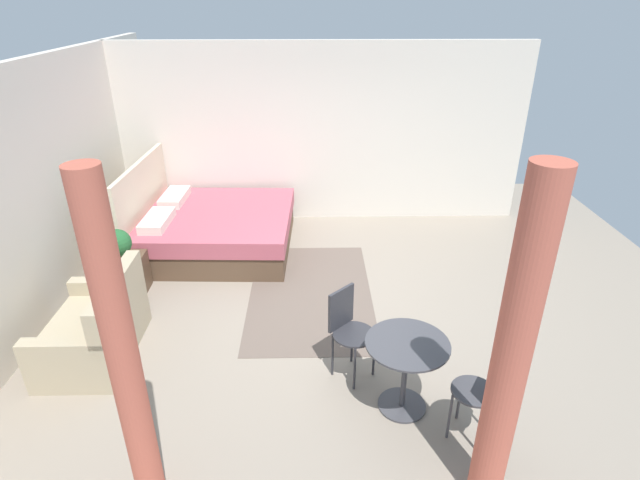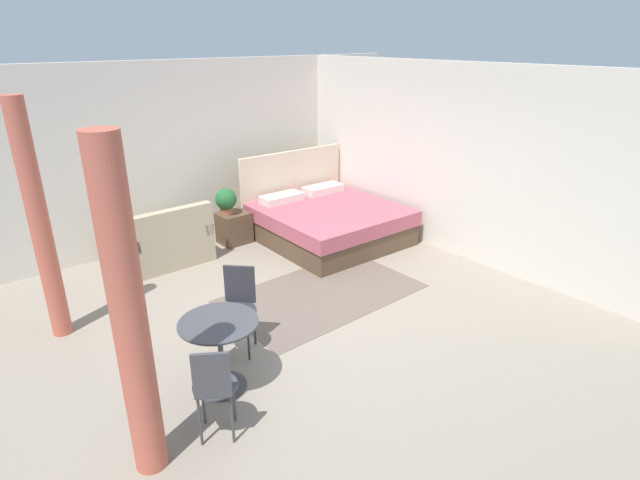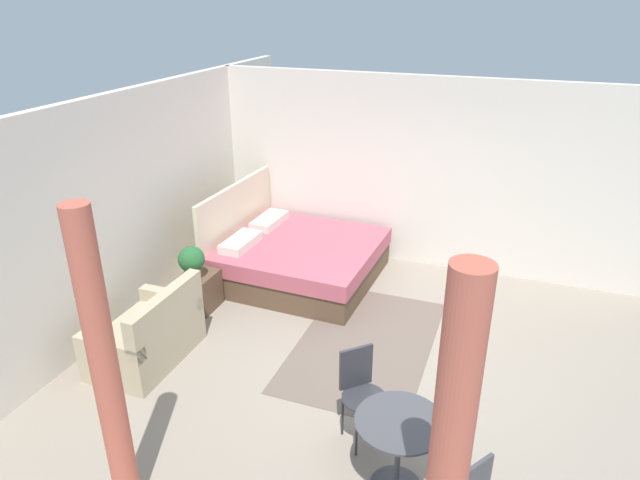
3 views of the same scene
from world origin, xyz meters
The scene contains 13 objects.
ground_plane centered at (0.00, 0.00, -0.01)m, with size 8.52×9.38×0.02m, color gray.
wall_back centered at (0.00, 3.19, 1.39)m, with size 8.52×0.12×2.78m, color silver.
wall_right centered at (2.76, 0.00, 1.39)m, with size 0.12×6.38×2.78m, color silver.
area_rug centered at (0.31, 0.19, 0.00)m, with size 2.48×1.51×0.01m, color #66564C.
bed centered at (1.61, 1.59, 0.32)m, with size 2.09×2.17×1.29m.
couch centered at (-0.81, 2.37, 0.29)m, with size 1.23×0.80×0.89m.
nightstand centered at (0.38, 2.44, 0.25)m, with size 0.47×0.41×0.50m.
potted_plant centered at (0.28, 2.45, 0.72)m, with size 0.33×0.33×0.41m.
balcony_table centered at (-1.61, -0.64, 0.50)m, with size 0.73×0.73×0.71m.
cafe_chair_near_window centered at (-1.98, -1.20, 0.54)m, with size 0.51×0.51×0.89m.
cafe_chair_near_couch centered at (-1.12, -0.17, 0.56)m, with size 0.57×0.57×0.91m.
curtain_left centered at (-2.51, -1.10, 1.29)m, with size 0.24×0.24×2.59m.
curtain_right centered at (-2.51, 1.36, 1.29)m, with size 0.20×0.20×2.59m.
Camera 2 is at (-3.45, -4.25, 3.10)m, focal length 28.49 mm.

